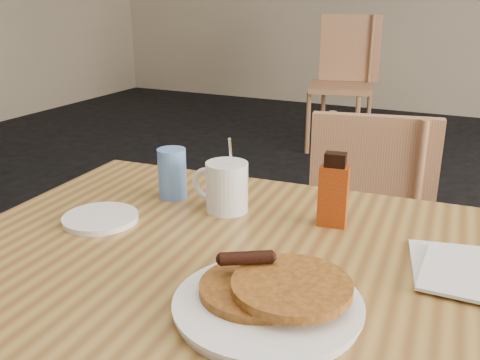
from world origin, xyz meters
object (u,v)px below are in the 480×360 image
pancake_plate (270,298)px  syrup_bottle (333,192)px  main_table (276,284)px  coffee_mug (226,186)px  blue_tumbler (172,173)px  chair_main_far (362,233)px  chair_wall_extra (345,70)px

pancake_plate → syrup_bottle: bearing=90.8°
main_table → coffee_mug: (-0.19, 0.18, 0.10)m
main_table → blue_tumbler: blue_tumbler is taller
syrup_bottle → chair_main_far: bearing=87.0°
main_table → coffee_mug: 0.28m
chair_main_far → syrup_bottle: size_ratio=5.55×
main_table → syrup_bottle: bearing=79.0°
pancake_plate → syrup_bottle: size_ratio=1.86×
chair_main_far → chair_wall_extra: 2.80m
pancake_plate → syrup_bottle: (-0.01, 0.34, 0.05)m
blue_tumbler → syrup_bottle: bearing=0.9°
chair_wall_extra → syrup_bottle: bearing=-89.8°
blue_tumbler → coffee_mug: bearing=-7.4°
coffee_mug → blue_tumbler: bearing=-171.3°
chair_wall_extra → syrup_bottle: (0.83, -3.20, 0.20)m
syrup_bottle → blue_tumbler: (-0.38, -0.01, -0.01)m
main_table → coffee_mug: size_ratio=7.81×
pancake_plate → blue_tumbler: bearing=138.8°
pancake_plate → blue_tumbler: 0.52m
chair_wall_extra → coffee_mug: 3.28m
blue_tumbler → chair_main_far: bearing=56.6°
main_table → coffee_mug: coffee_mug is taller
main_table → chair_main_far: (-0.00, 0.72, -0.20)m
syrup_bottle → pancake_plate: bearing=-96.8°
chair_wall_extra → blue_tumbler: bearing=-96.4°
pancake_plate → coffee_mug: 0.40m
chair_main_far → coffee_mug: coffee_mug is taller
syrup_bottle → coffee_mug: bearing=178.5°
chair_main_far → syrup_bottle: 0.60m
main_table → chair_main_far: chair_main_far is taller
coffee_mug → main_table: bearing=-27.1°
main_table → syrup_bottle: size_ratio=8.73×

